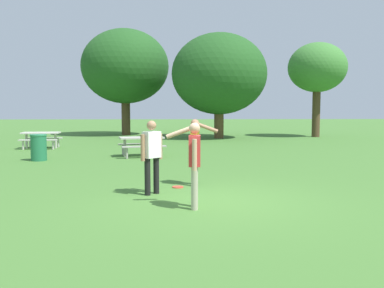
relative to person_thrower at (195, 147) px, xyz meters
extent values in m
plane|color=#447530|center=(0.20, -1.80, -0.96)|extent=(120.00, 120.00, 0.00)
cylinder|color=#1E234C|center=(-0.01, 0.13, -0.55)|extent=(0.13, 0.13, 0.82)
cylinder|color=#1E234C|center=(-0.02, -0.13, -0.55)|extent=(0.13, 0.13, 0.82)
cube|color=orange|center=(-0.01, 0.00, 0.15)|extent=(0.24, 0.39, 0.58)
sphere|color=#9E7051|center=(-0.01, 0.00, 0.57)|extent=(0.21, 0.21, 0.21)
cylinder|color=#9E7051|center=(0.00, 0.26, 0.10)|extent=(0.09, 0.09, 0.58)
cylinder|color=#9E7051|center=(0.25, -0.27, 0.49)|extent=(0.58, 0.12, 0.28)
cylinder|color=#B7AD93|center=(-0.14, -2.53, -0.55)|extent=(0.13, 0.13, 0.82)
cylinder|color=#B7AD93|center=(-0.13, -2.27, -0.55)|extent=(0.13, 0.13, 0.82)
cube|color=#D83838|center=(-0.13, -2.40, 0.15)|extent=(0.24, 0.39, 0.58)
sphere|color=tan|center=(-0.13, -2.40, 0.57)|extent=(0.21, 0.21, 0.21)
cylinder|color=tan|center=(-0.15, -2.66, 0.10)|extent=(0.09, 0.09, 0.58)
cylinder|color=tan|center=(-0.39, -2.13, 0.49)|extent=(0.58, 0.12, 0.28)
cylinder|color=black|center=(-0.93, -0.99, -0.55)|extent=(0.13, 0.13, 0.82)
cylinder|color=black|center=(-1.11, -1.18, -0.55)|extent=(0.13, 0.13, 0.82)
cube|color=white|center=(-1.02, -1.08, 0.15)|extent=(0.42, 0.42, 0.58)
sphere|color=#9E7051|center=(-1.02, -1.08, 0.57)|extent=(0.21, 0.21, 0.21)
cylinder|color=#9E7051|center=(-0.84, -0.90, 0.10)|extent=(0.09, 0.09, 0.58)
cylinder|color=#9E7051|center=(-1.20, -1.27, 0.10)|extent=(0.09, 0.09, 0.58)
cylinder|color=#E04733|center=(-0.44, -0.31, -0.95)|extent=(0.27, 0.27, 0.03)
cube|color=#B2ADA3|center=(-1.82, 6.19, -0.22)|extent=(1.83, 1.15, 0.06)
cube|color=#A49F96|center=(-1.68, 5.63, -0.52)|extent=(1.71, 0.66, 0.05)
cube|color=#A49F96|center=(-1.96, 6.75, -0.52)|extent=(1.71, 0.66, 0.05)
cylinder|color=#A49F96|center=(-2.47, 6.03, -0.61)|extent=(0.11, 0.11, 0.71)
cylinder|color=#A49F96|center=(-2.33, 5.47, -0.75)|extent=(0.09, 0.09, 0.41)
cylinder|color=#A49F96|center=(-2.61, 6.60, -0.75)|extent=(0.09, 0.09, 0.41)
cylinder|color=#A49F96|center=(-1.18, 6.35, -0.61)|extent=(0.11, 0.11, 0.71)
cylinder|color=#A49F96|center=(-1.04, 5.79, -0.75)|extent=(0.09, 0.09, 0.41)
cylinder|color=#A49F96|center=(-1.32, 6.91, -0.75)|extent=(0.09, 0.09, 0.41)
cube|color=beige|center=(-6.81, 9.60, -0.22)|extent=(1.75, 0.87, 0.06)
cube|color=#B6B2A8|center=(-6.77, 9.02, -0.52)|extent=(1.71, 0.37, 0.05)
cube|color=#B6B2A8|center=(-6.85, 10.18, -0.52)|extent=(1.71, 0.37, 0.05)
cylinder|color=#B6B2A8|center=(-7.47, 9.55, -0.61)|extent=(0.11, 0.11, 0.71)
cylinder|color=#B6B2A8|center=(-7.43, 8.98, -0.75)|extent=(0.09, 0.09, 0.41)
cylinder|color=#B6B2A8|center=(-7.51, 10.13, -0.75)|extent=(0.09, 0.09, 0.41)
cylinder|color=#B6B2A8|center=(-6.15, 9.64, -0.61)|extent=(0.11, 0.11, 0.71)
cylinder|color=#B6B2A8|center=(-6.11, 9.06, -0.75)|extent=(0.09, 0.09, 0.41)
cylinder|color=#B6B2A8|center=(-6.19, 10.22, -0.75)|extent=(0.09, 0.09, 0.41)
cylinder|color=#237047|center=(-5.45, 5.01, -0.51)|extent=(0.56, 0.56, 0.90)
cylinder|color=#2E8657|center=(-5.45, 5.01, -0.03)|extent=(0.59, 0.59, 0.06)
cylinder|color=#4C3823|center=(-3.93, 19.01, 0.59)|extent=(0.60, 0.60, 3.10)
ellipsoid|color=#21511E|center=(-3.93, 19.01, 3.78)|extent=(5.99, 5.99, 5.09)
cylinder|color=brown|center=(2.24, 15.91, 0.23)|extent=(0.60, 0.60, 2.38)
ellipsoid|color=#21511E|center=(2.24, 15.91, 3.04)|extent=(5.92, 5.92, 5.03)
cylinder|color=#4C3823|center=(8.70, 16.74, 0.78)|extent=(0.51, 0.51, 3.47)
ellipsoid|color=#3D7A33|center=(8.70, 16.74, 3.55)|extent=(3.76, 3.76, 3.19)
camera|label=1|loc=(-0.50, -10.28, 0.97)|focal=39.16mm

